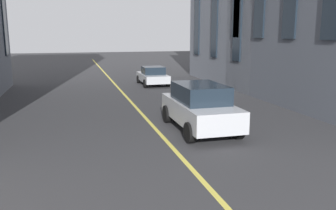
# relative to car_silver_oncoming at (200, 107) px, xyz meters

# --- Properties ---
(lane_centre_line) EXTENTS (80.00, 0.16, 0.01)m
(lane_centre_line) POSITION_rel_car_silver_oncoming_xyz_m (0.57, 1.69, -0.96)
(lane_centre_line) COLOR #D8C64C
(lane_centre_line) RESTS_ON ground_plane
(car_silver_oncoming) EXTENTS (4.70, 2.14, 1.88)m
(car_silver_oncoming) POSITION_rel_car_silver_oncoming_xyz_m (0.00, 0.00, 0.00)
(car_silver_oncoming) COLOR #B7BABF
(car_silver_oncoming) RESTS_ON ground_plane
(car_silver_parked_a) EXTENTS (3.90, 1.89, 1.40)m
(car_silver_parked_a) POSITION_rel_car_silver_oncoming_xyz_m (12.92, -1.02, -0.27)
(car_silver_parked_a) COLOR #B7BABF
(car_silver_parked_a) RESTS_ON ground_plane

